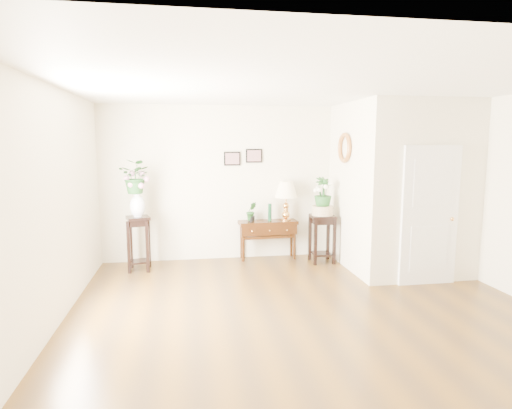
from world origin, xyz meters
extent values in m
cube|color=#432F18|center=(0.00, 0.00, 0.00)|extent=(6.00, 5.50, 0.02)
cube|color=white|center=(0.00, 0.00, 2.80)|extent=(6.00, 5.50, 0.02)
cube|color=beige|center=(0.00, 2.75, 1.40)|extent=(6.00, 0.02, 2.80)
cube|color=beige|center=(0.00, -2.75, 1.40)|extent=(6.00, 0.02, 2.80)
cube|color=beige|center=(-3.00, 0.00, 1.40)|extent=(0.02, 5.50, 2.80)
cube|color=beige|center=(2.10, 1.77, 1.40)|extent=(1.80, 1.95, 2.80)
cube|color=silver|center=(2.10, 0.78, 1.05)|extent=(0.90, 0.05, 2.10)
cube|color=black|center=(-0.65, 2.73, 1.85)|extent=(0.30, 0.02, 0.25)
cube|color=black|center=(-0.25, 2.73, 1.90)|extent=(0.30, 0.02, 0.25)
torus|color=#A46535|center=(1.16, 1.90, 2.05)|extent=(0.07, 0.51, 0.51)
cube|color=#3C1C0B|center=(-0.02, 2.57, 0.36)|extent=(1.09, 0.40, 0.71)
cube|color=#D6974A|center=(0.32, 2.57, 1.06)|extent=(0.47, 0.47, 0.73)
cylinder|color=#0D341B|center=(0.02, 2.57, 0.88)|extent=(0.09, 0.09, 0.32)
imported|color=#1D4F1E|center=(-0.32, 2.57, 0.88)|extent=(0.20, 0.16, 0.34)
cube|color=black|center=(-2.29, 2.21, 0.46)|extent=(0.44, 0.44, 0.92)
imported|color=#1D4F1E|center=(-2.29, 2.21, 1.60)|extent=(0.64, 0.60, 0.56)
cube|color=black|center=(0.90, 2.20, 0.43)|extent=(0.42, 0.42, 0.86)
cylinder|color=beige|center=(0.90, 2.20, 0.94)|extent=(0.43, 0.43, 0.17)
imported|color=#1D4F1E|center=(0.90, 2.20, 1.26)|extent=(0.39, 0.39, 0.56)
camera|label=1|loc=(-1.48, -5.02, 2.13)|focal=30.00mm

